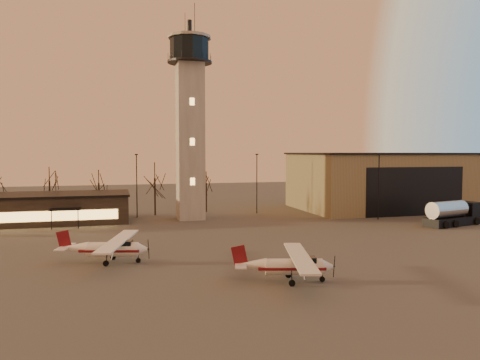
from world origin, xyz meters
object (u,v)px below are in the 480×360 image
object	(u,v)px
cessna_front	(295,269)
cessna_rear	(114,252)
hangar	(382,181)
control_tower	(190,114)
terminal	(41,208)
fuel_truck	(453,216)

from	to	relation	value
cessna_front	cessna_rear	xyz separation A→B (m)	(-14.18, 10.49, 0.04)
hangar	cessna_rear	size ratio (longest dim) A/B	2.67
control_tower	cessna_front	bearing A→B (deg)	-85.86
terminal	cessna_rear	bearing A→B (deg)	-69.84
control_tower	cessna_rear	xyz separation A→B (m)	(-11.49, -26.61, -15.24)
hangar	terminal	xyz separation A→B (m)	(-57.99, -2.00, -3.00)
cessna_front	fuel_truck	bearing A→B (deg)	47.62
control_tower	fuel_truck	bearing A→B (deg)	-24.19
cessna_front	fuel_truck	world-z (taller)	fuel_truck
hangar	cessna_rear	distance (m)	56.64
cessna_rear	cessna_front	bearing A→B (deg)	-22.44
control_tower	terminal	distance (m)	26.24
terminal	control_tower	bearing A→B (deg)	-5.15
control_tower	cessna_rear	size ratio (longest dim) A/B	2.84
control_tower	cessna_rear	bearing A→B (deg)	-113.36
cessna_rear	hangar	bearing A→B (deg)	46.84
control_tower	hangar	world-z (taller)	control_tower
hangar	terminal	size ratio (longest dim) A/B	1.20
control_tower	cessna_front	world-z (taller)	control_tower
terminal	cessna_rear	size ratio (longest dim) A/B	2.21
control_tower	cessna_front	distance (m)	40.21
terminal	fuel_truck	world-z (taller)	terminal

